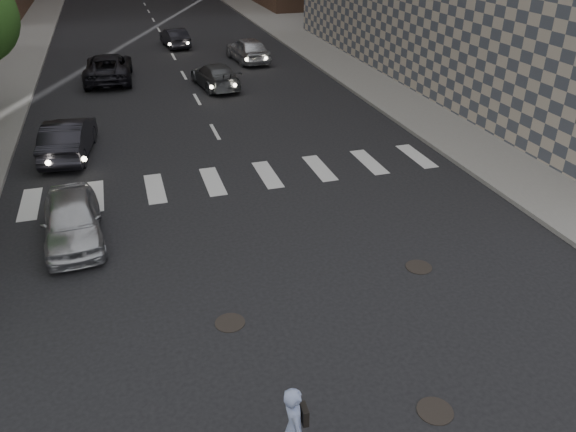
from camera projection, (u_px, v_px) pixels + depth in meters
name	position (u px, v px, depth m)	size (l,w,h in m)	color
ground	(329.00, 339.00, 12.46)	(160.00, 160.00, 0.00)	black
sidewalk_right	(440.00, 72.00, 32.95)	(13.00, 80.00, 0.15)	gray
manhole_a	(435.00, 411.00, 10.66)	(0.70, 0.70, 0.02)	black
manhole_b	(230.00, 323.00, 12.95)	(0.70, 0.70, 0.02)	black
manhole_c	(419.00, 267.00, 14.98)	(0.70, 0.70, 0.02)	black
skateboarder	(295.00, 428.00, 9.17)	(0.46, 0.90, 1.78)	brown
silver_sedan	(72.00, 220.00, 15.92)	(1.59, 3.94, 1.34)	#B4B6BB
traffic_car_a	(68.00, 138.00, 21.55)	(1.53, 4.38, 1.44)	black
traffic_car_b	(215.00, 76.00, 30.08)	(1.78, 4.39, 1.27)	#4E5155
traffic_car_c	(108.00, 67.00, 31.23)	(2.47, 5.35, 1.49)	black
traffic_car_d	(248.00, 49.00, 35.28)	(1.80, 4.48, 1.53)	silver
traffic_car_e	(175.00, 38.00, 39.19)	(1.36, 3.90, 1.28)	black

